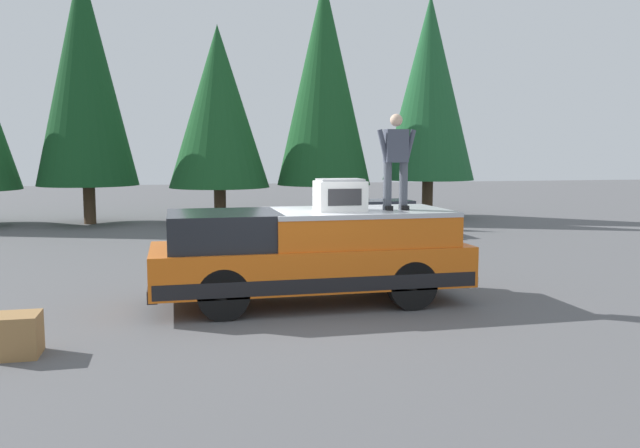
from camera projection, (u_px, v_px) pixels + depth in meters
ground_plane at (289, 308)px, 11.03m from camera, size 90.00×90.00×0.00m
pickup_truck at (310, 254)px, 11.36m from camera, size 2.01×5.54×1.65m
compressor_unit at (340, 195)px, 11.18m from camera, size 0.65×0.84×0.56m
person_on_truck_bed at (396, 159)px, 11.33m from camera, size 0.29×0.72×1.69m
parked_car_grey at (378, 218)px, 20.54m from camera, size 1.64×4.10×1.16m
wooden_crate at (18, 335)px, 8.41m from camera, size 0.56×0.56×0.56m
conifer_far_left at (429, 88)px, 26.05m from camera, size 3.72×3.72×8.99m
conifer_left at (324, 82)px, 25.39m from camera, size 3.74×3.74×9.53m
conifer_center_left at (218, 107)px, 24.64m from camera, size 3.87×3.87×7.52m
conifer_center_right at (84, 75)px, 23.60m from camera, size 3.68×3.68×9.63m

